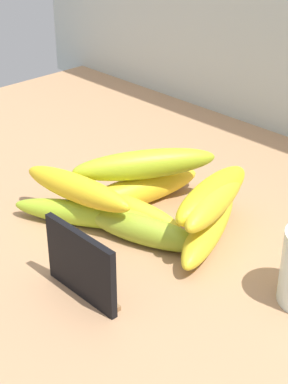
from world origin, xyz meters
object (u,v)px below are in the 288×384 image
(banana_3, at_px, (209,226))
(chalkboard_sign, at_px, (81,267))
(banana_4, at_px, (146,231))
(banana_6, at_px, (216,198))
(banana_2, at_px, (128,209))
(banana_8, at_px, (212,194))
(banana_1, at_px, (136,191))
(banana_5, at_px, (145,164))
(banana_7, at_px, (77,188))
(banana_0, at_px, (87,214))

(banana_3, bearing_deg, chalkboard_sign, -96.94)
(banana_4, relative_size, banana_6, 0.93)
(banana_2, relative_size, banana_8, 1.05)
(banana_1, xyz_separation_m, banana_3, (0.13, 0.01, -0.00))
(chalkboard_sign, bearing_deg, banana_3, 83.06)
(banana_1, xyz_separation_m, banana_5, (0.01, 0.01, 0.04))
(banana_4, bearing_deg, chalkboard_sign, -78.20)
(banana_6, bearing_deg, banana_4, -125.19)
(banana_4, xyz_separation_m, banana_7, (-0.10, -0.03, 0.03))
(banana_6, relative_size, banana_7, 0.97)
(banana_3, relative_size, banana_8, 1.21)
(banana_5, bearing_deg, banana_1, -128.18)
(banana_8, bearing_deg, chalkboard_sign, -95.37)
(banana_2, height_order, banana_4, banana_4)
(banana_7, xyz_separation_m, banana_8, (0.14, 0.10, 0.01))
(banana_0, distance_m, banana_5, 0.11)
(chalkboard_sign, height_order, banana_3, chalkboard_sign)
(chalkboard_sign, bearing_deg, banana_5, 117.15)
(banana_4, distance_m, banana_7, 0.11)
(chalkboard_sign, height_order, banana_4, chalkboard_sign)
(banana_2, bearing_deg, banana_8, 25.82)
(banana_0, xyz_separation_m, banana_6, (0.14, 0.10, 0.04))
(chalkboard_sign, distance_m, banana_6, 0.20)
(chalkboard_sign, relative_size, banana_7, 0.62)
(banana_5, relative_size, banana_7, 1.14)
(banana_0, bearing_deg, banana_5, 82.50)
(banana_2, relative_size, banana_7, 0.96)
(banana_4, height_order, banana_7, banana_7)
(banana_4, relative_size, banana_8, 0.98)
(banana_7, relative_size, banana_8, 1.08)
(banana_2, height_order, banana_6, banana_6)
(banana_1, bearing_deg, banana_2, -58.76)
(banana_6, bearing_deg, chalkboard_sign, -97.36)
(banana_8, bearing_deg, banana_1, -173.79)
(banana_1, bearing_deg, banana_6, 5.64)
(banana_0, relative_size, banana_7, 1.17)
(banana_5, bearing_deg, banana_3, -2.00)
(chalkboard_sign, relative_size, banana_5, 0.55)
(chalkboard_sign, xyz_separation_m, banana_6, (0.03, 0.20, 0.02))
(banana_3, xyz_separation_m, banana_7, (-0.15, -0.09, 0.03))
(chalkboard_sign, bearing_deg, banana_1, 120.19)
(chalkboard_sign, distance_m, banana_8, 0.20)
(banana_3, relative_size, banana_7, 1.11)
(banana_5, bearing_deg, banana_4, -43.44)
(banana_1, distance_m, banana_8, 0.13)
(banana_7, height_order, banana_8, banana_8)
(banana_5, bearing_deg, banana_2, -72.65)
(banana_8, bearing_deg, banana_2, -154.18)
(chalkboard_sign, distance_m, banana_2, 0.17)
(banana_1, height_order, banana_3, banana_1)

